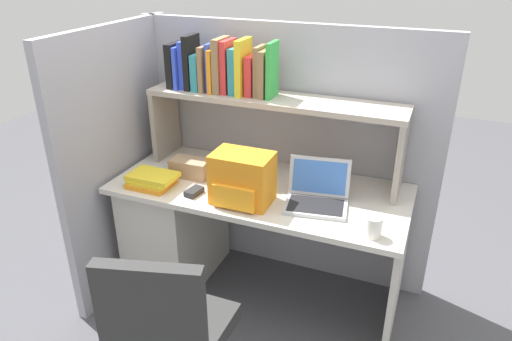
{
  "coord_description": "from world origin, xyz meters",
  "views": [
    {
      "loc": [
        0.85,
        -2.13,
        1.91
      ],
      "look_at": [
        0.0,
        -0.05,
        0.85
      ],
      "focal_mm": 33.24,
      "sensor_mm": 36.0,
      "label": 1
    }
  ],
  "objects": [
    {
      "name": "laptop",
      "position": [
        0.34,
        -0.07,
        0.78
      ],
      "size": [
        0.35,
        0.3,
        0.22
      ],
      "color": "#B7BABF",
      "rests_on": "desk"
    },
    {
      "name": "cubicle_partition_left",
      "position": [
        -0.85,
        -0.05,
        0.78
      ],
      "size": [
        0.05,
        1.06,
        1.55
      ],
      "primitive_type": "cube",
      "color": "#9E9EA8",
      "rests_on": "ground_plane"
    },
    {
      "name": "reference_books_on_shelf",
      "position": [
        -0.31,
        0.2,
        1.31
      ],
      "size": [
        0.62,
        0.18,
        0.3
      ],
      "color": "black",
      "rests_on": "overhead_hutch"
    },
    {
      "name": "desk_book_stack",
      "position": [
        -0.55,
        -0.21,
        0.77
      ],
      "size": [
        0.26,
        0.19,
        0.07
      ],
      "color": "orange",
      "rests_on": "desk"
    },
    {
      "name": "overhead_hutch",
      "position": [
        0.0,
        0.2,
        1.08
      ],
      "size": [
        1.44,
        0.28,
        0.45
      ],
      "color": "gray",
      "rests_on": "desk"
    },
    {
      "name": "tissue_box",
      "position": [
        -0.41,
        -0.02,
        0.78
      ],
      "size": [
        0.22,
        0.12,
        0.1
      ],
      "primitive_type": "cube",
      "rotation": [
        0.0,
        0.0,
        0.02
      ],
      "color": "#9E7F60",
      "rests_on": "desk"
    },
    {
      "name": "paper_cup",
      "position": [
        0.65,
        -0.26,
        0.78
      ],
      "size": [
        0.08,
        0.08,
        0.1
      ],
      "primitive_type": "cylinder",
      "color": "white",
      "rests_on": "desk"
    },
    {
      "name": "cubicle_partition_rear",
      "position": [
        0.0,
        0.38,
        0.78
      ],
      "size": [
        1.84,
        0.05,
        1.55
      ],
      "primitive_type": "cube",
      "color": "#9E9EA8",
      "rests_on": "ground_plane"
    },
    {
      "name": "backpack",
      "position": [
        -0.02,
        -0.18,
        0.86
      ],
      "size": [
        0.3,
        0.23,
        0.26
      ],
      "color": "orange",
      "rests_on": "desk"
    },
    {
      "name": "desk",
      "position": [
        -0.39,
        0.0,
        0.4
      ],
      "size": [
        1.6,
        0.7,
        0.73
      ],
      "color": "beige",
      "rests_on": "ground_plane"
    },
    {
      "name": "computer_mouse",
      "position": [
        -0.29,
        -0.21,
        0.75
      ],
      "size": [
        0.08,
        0.11,
        0.03
      ],
      "primitive_type": "cube",
      "rotation": [
        0.0,
        0.0,
        -0.16
      ],
      "color": "#262628",
      "rests_on": "desk"
    },
    {
      "name": "ground_plane",
      "position": [
        0.0,
        0.0,
        0.0
      ],
      "size": [
        8.0,
        8.0,
        0.0
      ],
      "primitive_type": "plane",
      "color": "#4C4C51"
    }
  ]
}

